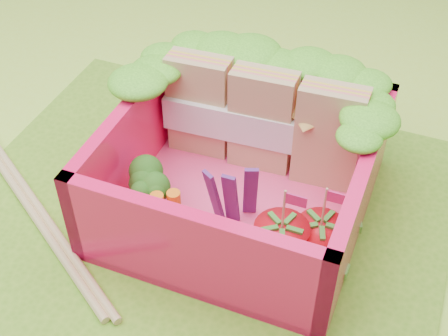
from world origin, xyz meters
TOP-DOWN VIEW (x-y plane):
  - ground at (0.00, 0.00)m, footprint 14.00×14.00m
  - placemat at (0.00, 0.00)m, footprint 2.60×2.60m
  - bento_floor at (0.19, 0.32)m, footprint 1.30×1.30m
  - bento_box at (0.19, 0.32)m, footprint 1.30×1.30m
  - lettuce_ruffle at (0.19, 0.77)m, footprint 1.43×0.76m
  - sandwich_stack at (0.19, 0.64)m, footprint 1.11×0.24m
  - broccoli at (-0.23, 0.07)m, footprint 0.31×0.31m
  - carrot_sticks at (-0.09, -0.02)m, footprint 0.13×0.13m
  - purple_wedges at (0.20, 0.15)m, footprint 0.22×0.16m
  - strawberry_left at (0.52, -0.03)m, footprint 0.26×0.26m
  - strawberry_right at (0.68, 0.08)m, footprint 0.24×0.24m
  - snap_peas at (0.58, 0.11)m, footprint 0.62×0.51m
  - chopsticks at (-1.09, 0.03)m, footprint 2.09×1.33m

SIDE VIEW (x-z plane):
  - ground at x=0.00m, z-range 0.00..0.00m
  - placemat at x=0.00m, z-range 0.00..0.03m
  - chopsticks at x=-1.09m, z-range 0.03..0.08m
  - bento_floor at x=0.19m, z-range 0.03..0.08m
  - snap_peas at x=0.58m, z-range 0.08..0.13m
  - carrot_sticks at x=-0.09m, z-range 0.08..0.33m
  - strawberry_right at x=0.68m, z-range -0.03..0.44m
  - strawberry_left at x=0.52m, z-range -0.03..0.47m
  - broccoli at x=-0.23m, z-range 0.13..0.40m
  - purple_wedges at x=0.20m, z-range 0.08..0.46m
  - bento_box at x=0.19m, z-range 0.03..0.58m
  - sandwich_stack at x=0.19m, z-range 0.07..0.69m
  - lettuce_ruffle at x=0.19m, z-range 0.58..0.69m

